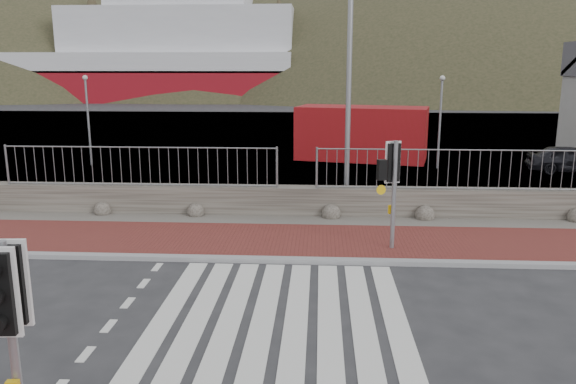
# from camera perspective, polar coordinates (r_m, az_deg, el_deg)

# --- Properties ---
(ground) EXTENTS (220.00, 220.00, 0.00)m
(ground) POSITION_cam_1_polar(r_m,az_deg,el_deg) (10.49, -0.83, -12.70)
(ground) COLOR #28282B
(ground) RESTS_ON ground
(sidewalk_far) EXTENTS (40.00, 3.00, 0.08)m
(sidewalk_far) POSITION_cam_1_polar(r_m,az_deg,el_deg) (14.67, 0.44, -5.04)
(sidewalk_far) COLOR maroon
(sidewalk_far) RESTS_ON ground
(kerb_far) EXTENTS (40.00, 0.25, 0.12)m
(kerb_far) POSITION_cam_1_polar(r_m,az_deg,el_deg) (13.24, 0.11, -6.96)
(kerb_far) COLOR gray
(kerb_far) RESTS_ON ground
(zebra_crossing) EXTENTS (4.62, 5.60, 0.01)m
(zebra_crossing) POSITION_cam_1_polar(r_m,az_deg,el_deg) (10.49, -0.83, -12.67)
(zebra_crossing) COLOR silver
(zebra_crossing) RESTS_ON ground
(gravel_strip) EXTENTS (40.00, 1.50, 0.06)m
(gravel_strip) POSITION_cam_1_polar(r_m,az_deg,el_deg) (16.58, 0.79, -2.99)
(gravel_strip) COLOR #59544C
(gravel_strip) RESTS_ON ground
(stone_wall) EXTENTS (40.00, 0.60, 0.90)m
(stone_wall) POSITION_cam_1_polar(r_m,az_deg,el_deg) (17.25, 0.91, -0.93)
(stone_wall) COLOR #48423B
(stone_wall) RESTS_ON ground
(railing) EXTENTS (18.07, 0.07, 1.22)m
(railing) POSITION_cam_1_polar(r_m,az_deg,el_deg) (16.84, 0.90, 3.49)
(railing) COLOR gray
(railing) RESTS_ON stone_wall
(quay) EXTENTS (120.00, 40.00, 0.50)m
(quay) POSITION_cam_1_polar(r_m,az_deg,el_deg) (37.64, 2.24, 5.74)
(quay) COLOR #4C4C4F
(quay) RESTS_ON ground
(water) EXTENTS (220.00, 50.00, 0.05)m
(water) POSITION_cam_1_polar(r_m,az_deg,el_deg) (72.50, 2.79, 9.03)
(water) COLOR #3F4C54
(water) RESTS_ON ground
(ferry) EXTENTS (50.00, 16.00, 20.00)m
(ferry) POSITION_cam_1_polar(r_m,az_deg,el_deg) (81.41, -15.21, 12.78)
(ferry) COLOR maroon
(ferry) RESTS_ON ground
(hills_backdrop) EXTENTS (254.00, 90.00, 100.00)m
(hills_backdrop) POSITION_cam_1_polar(r_m,az_deg,el_deg) (101.36, 6.62, -3.26)
(hills_backdrop) COLOR #2B2E1B
(hills_backdrop) RESTS_ON ground
(traffic_signal_near) EXTENTS (0.40, 0.26, 2.69)m
(traffic_signal_near) POSITION_cam_1_polar(r_m,az_deg,el_deg) (6.92, -26.50, -10.41)
(traffic_signal_near) COLOR gray
(traffic_signal_near) RESTS_ON ground
(traffic_signal_far) EXTENTS (0.68, 0.39, 2.76)m
(traffic_signal_far) POSITION_cam_1_polar(r_m,az_deg,el_deg) (13.81, 10.66, 1.99)
(traffic_signal_far) COLOR gray
(traffic_signal_far) RESTS_ON ground
(streetlight) EXTENTS (1.88, 0.82, 9.18)m
(streetlight) POSITION_cam_1_polar(r_m,az_deg,el_deg) (17.65, 6.78, 14.73)
(streetlight) COLOR gray
(streetlight) RESTS_ON ground
(shipping_container) EXTENTS (6.65, 3.95, 2.59)m
(shipping_container) POSITION_cam_1_polar(r_m,az_deg,el_deg) (27.96, 7.49, 5.94)
(shipping_container) COLOR maroon
(shipping_container) RESTS_ON ground
(car_a) EXTENTS (3.64, 1.79, 1.20)m
(car_a) POSITION_cam_1_polar(r_m,az_deg,el_deg) (27.11, 26.74, 3.00)
(car_a) COLOR black
(car_a) RESTS_ON ground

